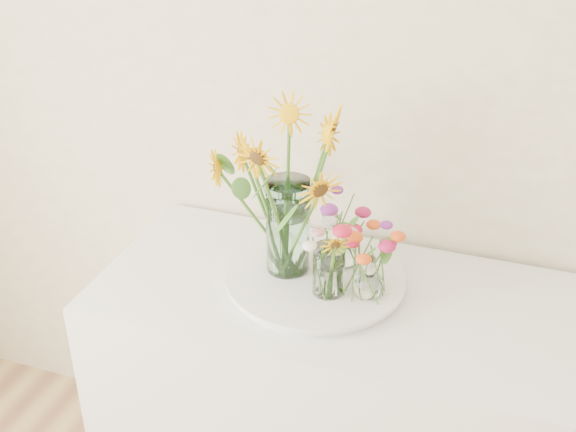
{
  "coord_description": "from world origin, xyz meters",
  "views": [
    {
      "loc": [
        0.19,
        0.43,
        1.98
      ],
      "look_at": [
        -0.34,
        1.93,
        1.1
      ],
      "focal_mm": 45.0,
      "sensor_mm": 36.0,
      "label": 1
    }
  ],
  "objects_px": {
    "tray": "(315,280)",
    "small_vase_c": "(344,247)",
    "small_vase_b": "(369,277)",
    "mason_jar": "(288,227)",
    "small_vase_a": "(329,271)",
    "counter": "(355,426)"
  },
  "relations": [
    {
      "from": "tray",
      "to": "small_vase_c",
      "type": "xyz_separation_m",
      "value": [
        0.06,
        0.08,
        0.07
      ]
    },
    {
      "from": "small_vase_a",
      "to": "small_vase_b",
      "type": "distance_m",
      "value": 0.1
    },
    {
      "from": "tray",
      "to": "small_vase_a",
      "type": "relative_size",
      "value": 3.29
    },
    {
      "from": "tray",
      "to": "small_vase_a",
      "type": "distance_m",
      "value": 0.12
    },
    {
      "from": "counter",
      "to": "mason_jar",
      "type": "distance_m",
      "value": 0.64
    },
    {
      "from": "counter",
      "to": "small_vase_a",
      "type": "distance_m",
      "value": 0.55
    },
    {
      "from": "counter",
      "to": "tray",
      "type": "bearing_deg",
      "value": 172.24
    },
    {
      "from": "counter",
      "to": "small_vase_a",
      "type": "relative_size",
      "value": 10.23
    },
    {
      "from": "tray",
      "to": "mason_jar",
      "type": "xyz_separation_m",
      "value": [
        -0.08,
        0.01,
        0.14
      ]
    },
    {
      "from": "mason_jar",
      "to": "small_vase_c",
      "type": "distance_m",
      "value": 0.17
    },
    {
      "from": "tray",
      "to": "small_vase_b",
      "type": "bearing_deg",
      "value": -15.69
    },
    {
      "from": "small_vase_a",
      "to": "small_vase_b",
      "type": "height_order",
      "value": "small_vase_a"
    },
    {
      "from": "small_vase_b",
      "to": "small_vase_c",
      "type": "height_order",
      "value": "same"
    },
    {
      "from": "mason_jar",
      "to": "small_vase_a",
      "type": "bearing_deg",
      "value": -27.89
    },
    {
      "from": "small_vase_b",
      "to": "small_vase_c",
      "type": "xyz_separation_m",
      "value": [
        -0.1,
        0.12,
        -0.0
      ]
    },
    {
      "from": "tray",
      "to": "mason_jar",
      "type": "distance_m",
      "value": 0.16
    },
    {
      "from": "mason_jar",
      "to": "small_vase_c",
      "type": "xyz_separation_m",
      "value": [
        0.13,
        0.07,
        -0.07
      ]
    },
    {
      "from": "counter",
      "to": "small_vase_b",
      "type": "xyz_separation_m",
      "value": [
        0.02,
        -0.02,
        0.53
      ]
    },
    {
      "from": "small_vase_b",
      "to": "small_vase_c",
      "type": "distance_m",
      "value": 0.15
    },
    {
      "from": "small_vase_b",
      "to": "small_vase_c",
      "type": "bearing_deg",
      "value": 128.64
    },
    {
      "from": "tray",
      "to": "small_vase_c",
      "type": "relative_size",
      "value": 3.96
    },
    {
      "from": "tray",
      "to": "mason_jar",
      "type": "height_order",
      "value": "mason_jar"
    }
  ]
}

